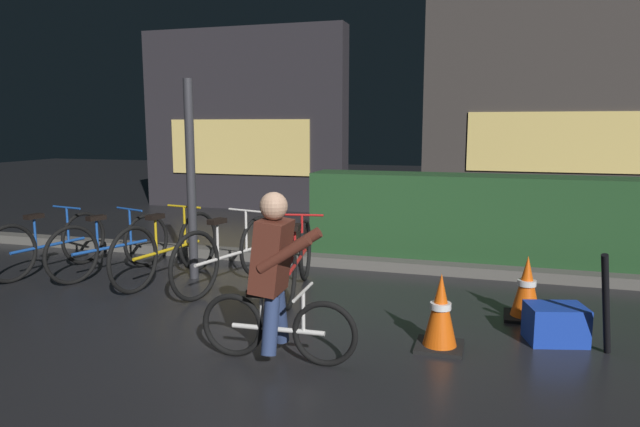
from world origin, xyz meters
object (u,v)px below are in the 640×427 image
at_px(traffic_cone_far, 527,289).
at_px(closed_umbrella, 606,305).
at_px(parked_bike_center_left, 168,249).
at_px(parked_bike_leftmost, 49,244).
at_px(traffic_cone_near, 440,313).
at_px(parked_bike_center_right, 229,254).
at_px(cyclist, 275,276).
at_px(parked_bike_right_mid, 298,259).
at_px(street_post, 191,181).
at_px(parked_bike_left_mid, 111,246).
at_px(blue_crate, 556,324).

height_order(traffic_cone_far, closed_umbrella, closed_umbrella).
xyz_separation_m(parked_bike_center_left, closed_umbrella, (4.22, -0.96, 0.04)).
distance_m(parked_bike_leftmost, closed_umbrella, 5.80).
xyz_separation_m(traffic_cone_near, closed_umbrella, (1.17, 0.15, 0.12)).
distance_m(parked_bike_center_right, cyclist, 2.00).
height_order(parked_bike_center_right, parked_bike_right_mid, parked_bike_center_right).
relative_size(street_post, cyclist, 1.77).
height_order(parked_bike_leftmost, closed_umbrella, closed_umbrella).
relative_size(parked_bike_right_mid, traffic_cone_near, 2.82).
distance_m(parked_bike_left_mid, parked_bike_right_mid, 2.29).
height_order(parked_bike_left_mid, traffic_cone_near, parked_bike_left_mid).
bearing_deg(parked_bike_leftmost, closed_umbrella, -88.12).
height_order(parked_bike_leftmost, parked_bike_center_left, parked_bike_center_left).
relative_size(parked_bike_center_left, blue_crate, 3.95).
xyz_separation_m(street_post, traffic_cone_far, (3.52, -0.38, -0.83)).
height_order(blue_crate, closed_umbrella, closed_umbrella).
relative_size(parked_bike_left_mid, blue_crate, 3.51).
distance_m(parked_bike_center_right, blue_crate, 3.22).
relative_size(parked_bike_center_left, parked_bike_right_mid, 1.03).
bearing_deg(cyclist, parked_bike_center_right, 123.25).
distance_m(blue_crate, cyclist, 2.27).
height_order(street_post, parked_bike_right_mid, street_post).
distance_m(street_post, closed_umbrella, 4.24).
relative_size(parked_bike_left_mid, cyclist, 1.24).
relative_size(street_post, traffic_cone_near, 3.70).
height_order(parked_bike_center_right, traffic_cone_near, parked_bike_center_right).
height_order(traffic_cone_far, cyclist, cyclist).
bearing_deg(parked_bike_leftmost, street_post, -70.18).
height_order(parked_bike_leftmost, parked_bike_center_right, parked_bike_center_right).
height_order(street_post, traffic_cone_far, street_post).
bearing_deg(parked_bike_leftmost, parked_bike_center_right, -78.61).
xyz_separation_m(parked_bike_center_right, traffic_cone_near, (2.28, -1.05, -0.08)).
relative_size(parked_bike_right_mid, cyclist, 1.35).
bearing_deg(traffic_cone_near, parked_bike_left_mid, 163.34).
distance_m(parked_bike_leftmost, traffic_cone_near, 4.68).
xyz_separation_m(parked_bike_left_mid, closed_umbrella, (4.98, -0.99, 0.07)).
xyz_separation_m(parked_bike_left_mid, parked_bike_center_right, (1.53, -0.09, 0.02)).
bearing_deg(parked_bike_left_mid, parked_bike_right_mid, -72.66).
xyz_separation_m(parked_bike_leftmost, closed_umbrella, (5.74, -0.87, 0.07)).
relative_size(street_post, parked_bike_left_mid, 1.43).
relative_size(parked_bike_leftmost, blue_crate, 3.65).
bearing_deg(traffic_cone_near, parked_bike_right_mid, 144.90).
bearing_deg(parked_bike_right_mid, cyclist, -176.30).
distance_m(parked_bike_leftmost, parked_bike_right_mid, 3.04).
distance_m(parked_bike_leftmost, cyclist, 3.79).
bearing_deg(blue_crate, parked_bike_right_mid, 164.27).
xyz_separation_m(parked_bike_right_mid, closed_umbrella, (2.70, -0.92, 0.05)).
distance_m(parked_bike_leftmost, blue_crate, 5.47).
xyz_separation_m(cyclist, closed_umbrella, (2.31, 0.71, -0.22)).
xyz_separation_m(street_post, parked_bike_left_mid, (-0.97, -0.16, -0.76)).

